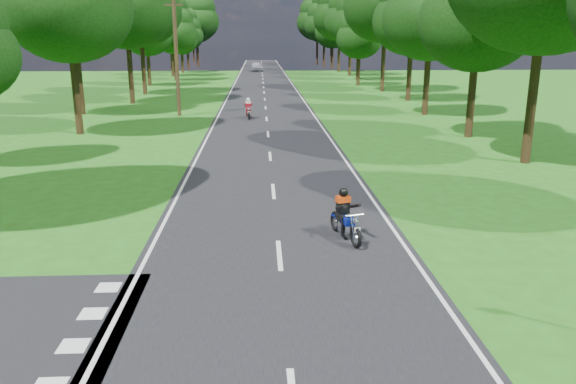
{
  "coord_description": "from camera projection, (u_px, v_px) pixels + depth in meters",
  "views": [
    {
      "loc": [
        -0.44,
        -11.12,
        5.32
      ],
      "look_at": [
        0.32,
        4.0,
        1.1
      ],
      "focal_mm": 35.0,
      "sensor_mm": 36.0,
      "label": 1
    }
  ],
  "objects": [
    {
      "name": "rider_far_red",
      "position": [
        248.0,
        108.0,
        37.17
      ],
      "size": [
        0.66,
        1.67,
        1.36
      ],
      "primitive_type": null,
      "rotation": [
        0.0,
        0.0,
        0.07
      ],
      "color": "#B70E16",
      "rests_on": "main_road"
    },
    {
      "name": "telegraph_pole",
      "position": [
        176.0,
        55.0,
        37.7
      ],
      "size": [
        1.2,
        0.26,
        8.0
      ],
      "color": "#382616",
      "rests_on": "ground"
    },
    {
      "name": "treeline",
      "position": [
        274.0,
        11.0,
        67.78
      ],
      "size": [
        40.0,
        115.35,
        14.78
      ],
      "color": "black",
      "rests_on": "ground"
    },
    {
      "name": "ground",
      "position": [
        283.0,
        291.0,
        12.14
      ],
      "size": [
        160.0,
        160.0,
        0.0
      ],
      "primitive_type": "plane",
      "color": "#255814",
      "rests_on": "ground"
    },
    {
      "name": "main_road",
      "position": [
        264.0,
        87.0,
        60.25
      ],
      "size": [
        7.0,
        140.0,
        0.02
      ],
      "primitive_type": "cube",
      "color": "black",
      "rests_on": "ground"
    },
    {
      "name": "road_markings",
      "position": [
        262.0,
        89.0,
        58.43
      ],
      "size": [
        7.4,
        140.0,
        0.01
      ],
      "color": "silver",
      "rests_on": "main_road"
    },
    {
      "name": "rider_near_blue",
      "position": [
        346.0,
        215.0,
        14.99
      ],
      "size": [
        0.96,
        1.75,
        1.38
      ],
      "primitive_type": null,
      "rotation": [
        0.0,
        0.0,
        0.26
      ],
      "color": "#0D1D95",
      "rests_on": "main_road"
    },
    {
      "name": "distant_car",
      "position": [
        256.0,
        67.0,
        86.59
      ],
      "size": [
        2.26,
        4.53,
        1.48
      ],
      "primitive_type": "imported",
      "rotation": [
        0.0,
        0.0,
        0.12
      ],
      "color": "silver",
      "rests_on": "main_road"
    }
  ]
}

